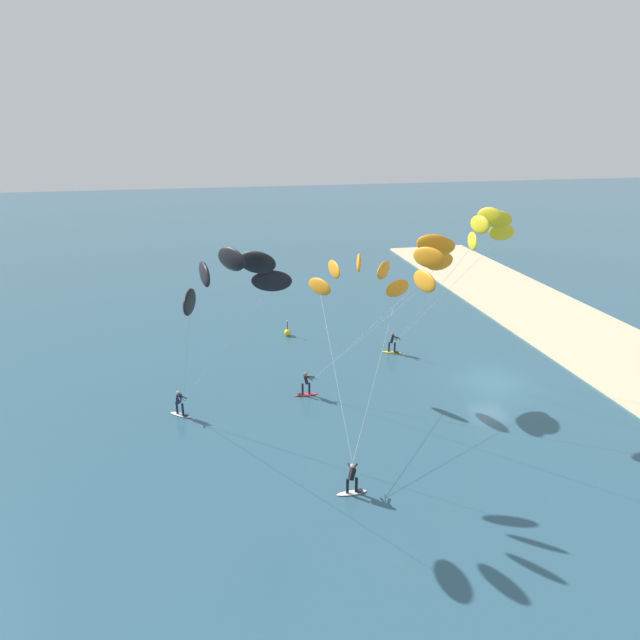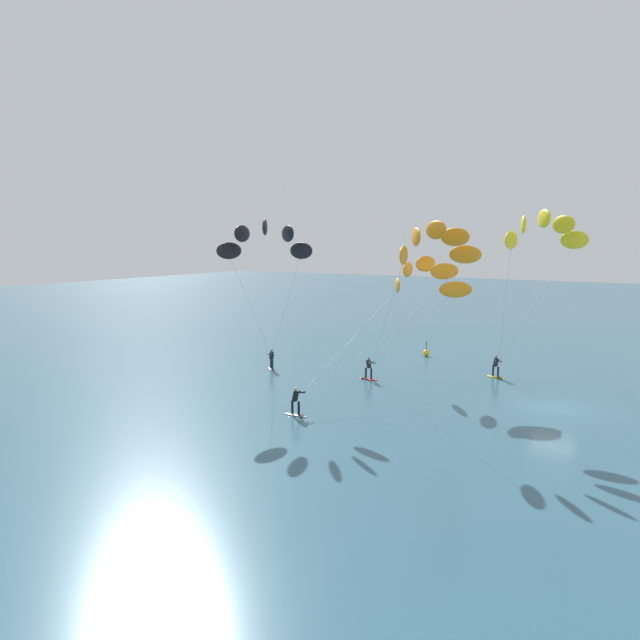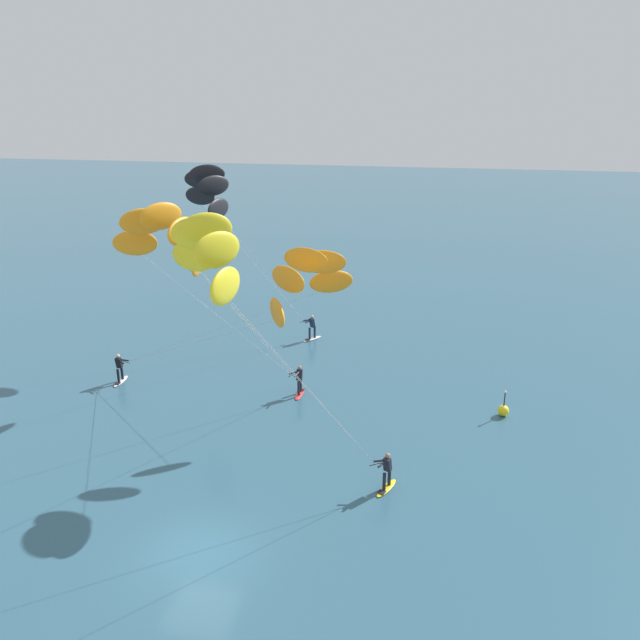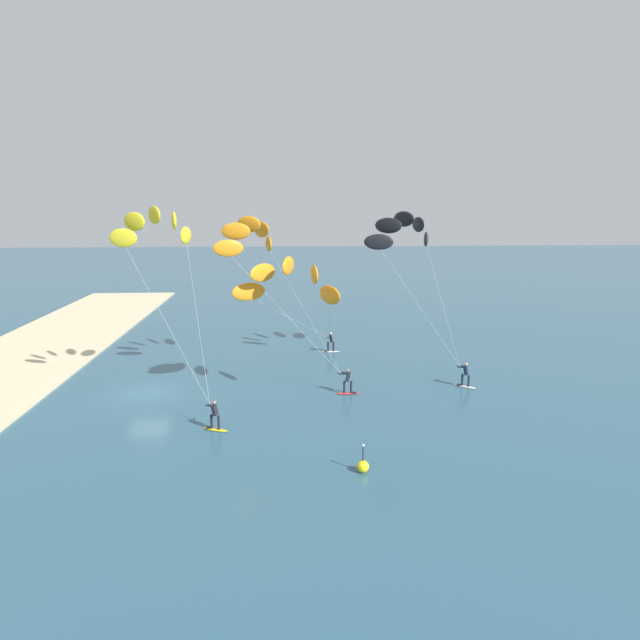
{
  "view_description": "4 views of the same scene",
  "coord_description": "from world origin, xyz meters",
  "px_view_note": "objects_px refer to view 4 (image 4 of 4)",
  "views": [
    {
      "loc": [
        -29.89,
        18.44,
        16.88
      ],
      "look_at": [
        1.13,
        11.89,
        5.07
      ],
      "focal_mm": 30.08,
      "sensor_mm": 36.0,
      "label": 1
    },
    {
      "loc": [
        -36.84,
        -5.66,
        10.02
      ],
      "look_at": [
        -1.25,
        15.79,
        4.41
      ],
      "focal_mm": 33.06,
      "sensor_mm": 36.0,
      "label": 2
    },
    {
      "loc": [
        7.68,
        -17.3,
        15.46
      ],
      "look_at": [
        1.68,
        14.06,
        3.89
      ],
      "focal_mm": 36.01,
      "sensor_mm": 36.0,
      "label": 3
    },
    {
      "loc": [
        34.47,
        9.31,
        12.11
      ],
      "look_at": [
        1.82,
        11.06,
        5.11
      ],
      "focal_mm": 31.08,
      "sensor_mm": 36.0,
      "label": 4
    }
  ],
  "objects_px": {
    "kitesurfer_mid_water": "(157,234)",
    "kitesurfer_downwind": "(405,235)",
    "marker_buoy": "(363,466)",
    "kitesurfer_far_out": "(253,241)",
    "kitesurfer_nearshore": "(290,283)"
  },
  "relations": [
    {
      "from": "kitesurfer_far_out",
      "to": "kitesurfer_downwind",
      "type": "relative_size",
      "value": 0.98
    },
    {
      "from": "kitesurfer_downwind",
      "to": "marker_buoy",
      "type": "relative_size",
      "value": 8.3
    },
    {
      "from": "kitesurfer_nearshore",
      "to": "marker_buoy",
      "type": "bearing_deg",
      "value": 18.35
    },
    {
      "from": "kitesurfer_nearshore",
      "to": "kitesurfer_downwind",
      "type": "xyz_separation_m",
      "value": [
        -6.86,
        8.3,
        2.42
      ]
    },
    {
      "from": "kitesurfer_mid_water",
      "to": "kitesurfer_downwind",
      "type": "xyz_separation_m",
      "value": [
        -6.02,
        16.17,
        -0.48
      ]
    },
    {
      "from": "kitesurfer_far_out",
      "to": "kitesurfer_nearshore",
      "type": "bearing_deg",
      "value": 27.47
    },
    {
      "from": "kitesurfer_mid_water",
      "to": "kitesurfer_downwind",
      "type": "bearing_deg",
      "value": 110.42
    },
    {
      "from": "kitesurfer_downwind",
      "to": "kitesurfer_nearshore",
      "type": "bearing_deg",
      "value": -50.41
    },
    {
      "from": "kitesurfer_mid_water",
      "to": "kitesurfer_far_out",
      "type": "distance_m",
      "value": 6.72
    },
    {
      "from": "kitesurfer_nearshore",
      "to": "kitesurfer_downwind",
      "type": "distance_m",
      "value": 11.04
    },
    {
      "from": "kitesurfer_nearshore",
      "to": "marker_buoy",
      "type": "distance_m",
      "value": 12.43
    },
    {
      "from": "marker_buoy",
      "to": "kitesurfer_mid_water",
      "type": "bearing_deg",
      "value": -133.57
    },
    {
      "from": "kitesurfer_downwind",
      "to": "marker_buoy",
      "type": "distance_m",
      "value": 19.76
    },
    {
      "from": "kitesurfer_mid_water",
      "to": "marker_buoy",
      "type": "relative_size",
      "value": 8.61
    },
    {
      "from": "kitesurfer_nearshore",
      "to": "kitesurfer_mid_water",
      "type": "relative_size",
      "value": 1.12
    }
  ]
}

